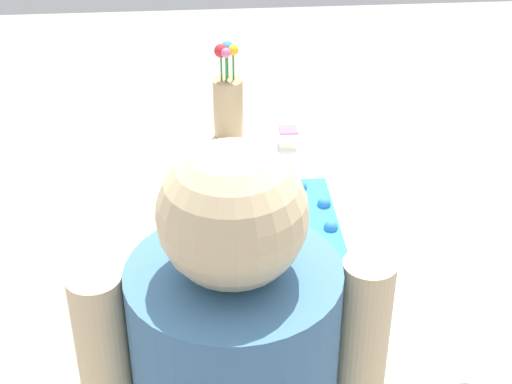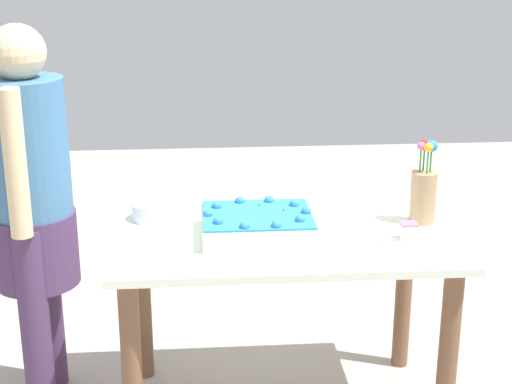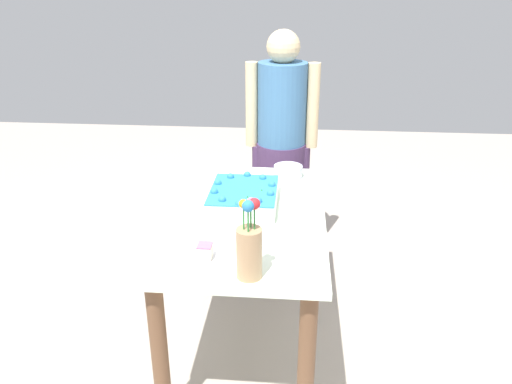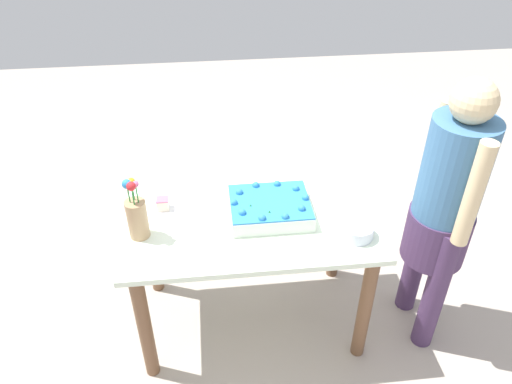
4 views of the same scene
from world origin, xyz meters
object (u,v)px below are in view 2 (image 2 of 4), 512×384
object	(u,v)px
serving_plate_with_slice	(408,236)
fruit_bowl	(153,211)
cake_knife	(358,219)
flower_vase	(424,192)
sheet_cake	(257,224)
person_standing	(31,199)

from	to	relation	value
serving_plate_with_slice	fruit_bowl	distance (m)	0.96
fruit_bowl	cake_knife	bearing A→B (deg)	175.41
cake_knife	flower_vase	size ratio (longest dim) A/B	0.72
sheet_cake	cake_knife	world-z (taller)	sheet_cake
sheet_cake	serving_plate_with_slice	xyz separation A→B (m)	(-0.53, 0.10, -0.02)
fruit_bowl	person_standing	size ratio (longest dim) A/B	0.11
sheet_cake	person_standing	size ratio (longest dim) A/B	0.27
serving_plate_with_slice	fruit_bowl	bearing A→B (deg)	-18.24
sheet_cake	serving_plate_with_slice	world-z (taller)	sheet_cake
serving_plate_with_slice	person_standing	world-z (taller)	person_standing
flower_vase	person_standing	bearing A→B (deg)	-2.40
flower_vase	fruit_bowl	bearing A→B (deg)	-6.51
cake_knife	serving_plate_with_slice	bearing A→B (deg)	68.87
sheet_cake	flower_vase	distance (m)	0.64
fruit_bowl	person_standing	distance (m)	0.45
sheet_cake	person_standing	world-z (taller)	person_standing
flower_vase	fruit_bowl	size ratio (longest dim) A/B	2.02
sheet_cake	cake_knife	distance (m)	0.42
sheet_cake	serving_plate_with_slice	size ratio (longest dim) A/B	2.20
cake_knife	fruit_bowl	distance (m)	0.79
serving_plate_with_slice	flower_vase	bearing A→B (deg)	-119.04
sheet_cake	fruit_bowl	distance (m)	0.44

